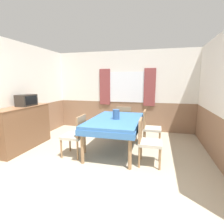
# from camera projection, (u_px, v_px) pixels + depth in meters

# --- Properties ---
(ground_plane) EXTENTS (16.00, 16.00, 0.00)m
(ground_plane) POSITION_uv_depth(u_px,v_px,m) (72.00, 198.00, 2.46)
(ground_plane) COLOR tan
(wall_back) EXTENTS (4.95, 0.09, 2.60)m
(wall_back) POSITION_uv_depth(u_px,v_px,m) (124.00, 91.00, 5.79)
(wall_back) COLOR white
(wall_back) RESTS_ON ground_plane
(wall_left) EXTENTS (0.05, 4.11, 2.60)m
(wall_left) POSITION_uv_depth(u_px,v_px,m) (24.00, 94.00, 4.58)
(wall_left) COLOR white
(wall_left) RESTS_ON ground_plane
(wall_right) EXTENTS (0.05, 4.11, 2.60)m
(wall_right) POSITION_uv_depth(u_px,v_px,m) (221.00, 98.00, 3.43)
(wall_right) COLOR white
(wall_right) RESTS_ON ground_plane
(dining_table) EXTENTS (1.14, 1.87, 0.77)m
(dining_table) POSITION_uv_depth(u_px,v_px,m) (116.00, 123.00, 4.08)
(dining_table) COLOR #386BA8
(dining_table) RESTS_ON ground_plane
(chair_head_window) EXTENTS (0.44, 0.44, 0.91)m
(chair_head_window) POSITION_uv_depth(u_px,v_px,m) (124.00, 120.00, 5.18)
(chair_head_window) COLOR #93704C
(chair_head_window) RESTS_ON ground_plane
(chair_left_near) EXTENTS (0.44, 0.44, 0.91)m
(chair_left_near) POSITION_uv_depth(u_px,v_px,m) (76.00, 134.00, 3.79)
(chair_left_near) COLOR #93704C
(chair_left_near) RESTS_ON ground_plane
(chair_right_near) EXTENTS (0.44, 0.44, 0.91)m
(chair_right_near) POSITION_uv_depth(u_px,v_px,m) (147.00, 140.00, 3.41)
(chair_right_near) COLOR #93704C
(chair_right_near) RESTS_ON ground_plane
(chair_right_far) EXTENTS (0.44, 0.44, 0.91)m
(chair_right_far) POSITION_uv_depth(u_px,v_px,m) (150.00, 126.00, 4.43)
(chair_right_far) COLOR #93704C
(chair_right_far) RESTS_ON ground_plane
(sideboard) EXTENTS (0.46, 1.52, 1.03)m
(sideboard) POSITION_uv_depth(u_px,v_px,m) (23.00, 127.00, 4.25)
(sideboard) COLOR brown
(sideboard) RESTS_ON ground_plane
(tv) EXTENTS (0.29, 0.48, 0.28)m
(tv) POSITION_uv_depth(u_px,v_px,m) (26.00, 100.00, 4.26)
(tv) COLOR #2D2823
(tv) RESTS_ON sideboard
(vase) EXTENTS (0.16, 0.16, 0.23)m
(vase) POSITION_uv_depth(u_px,v_px,m) (116.00, 114.00, 3.97)
(vase) COLOR #335684
(vase) RESTS_ON dining_table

